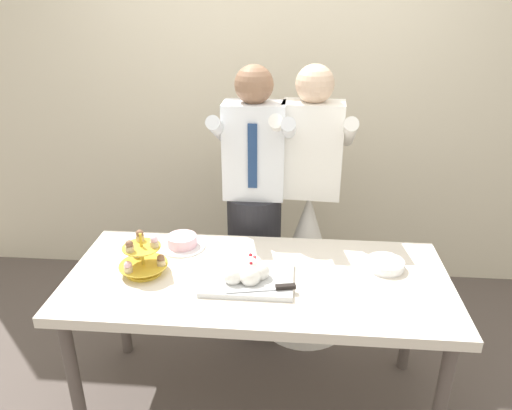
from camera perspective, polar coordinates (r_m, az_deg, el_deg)
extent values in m
plane|color=#564C47|center=(2.80, 0.20, -21.89)|extent=(8.00, 8.00, 0.00)
cube|color=beige|center=(3.38, 2.20, 14.41)|extent=(5.20, 0.10, 2.90)
cube|color=silver|center=(2.32, 0.23, -8.88)|extent=(1.80, 0.80, 0.05)
cylinder|color=#564C47|center=(2.51, -20.59, -18.92)|extent=(0.06, 0.06, 0.72)
cylinder|color=#564C47|center=(2.41, 20.87, -21.19)|extent=(0.06, 0.06, 0.72)
cylinder|color=#564C47|center=(2.97, -15.56, -10.80)|extent=(0.06, 0.06, 0.72)
cylinder|color=#564C47|center=(2.88, 17.66, -12.26)|extent=(0.06, 0.06, 0.72)
cylinder|color=gold|center=(2.39, -13.03, -7.65)|extent=(0.17, 0.17, 0.01)
cylinder|color=gold|center=(2.34, -13.25, -5.58)|extent=(0.01, 0.01, 0.21)
cylinder|color=gold|center=(2.37, -13.11, -6.85)|extent=(0.23, 0.23, 0.01)
cylinder|color=#D1B784|center=(2.34, -11.11, -6.65)|extent=(0.04, 0.04, 0.03)
sphere|color=brown|center=(2.33, -11.16, -6.14)|extent=(0.04, 0.04, 0.04)
cylinder|color=#D1B784|center=(2.43, -13.86, -5.60)|extent=(0.04, 0.04, 0.03)
sphere|color=#EAB7C6|center=(2.42, -13.92, -5.10)|extent=(0.04, 0.04, 0.04)
cylinder|color=#D1B784|center=(2.32, -14.80, -7.31)|extent=(0.04, 0.04, 0.03)
sphere|color=#EAB7C6|center=(2.31, -14.86, -6.81)|extent=(0.04, 0.04, 0.04)
cylinder|color=gold|center=(2.32, -13.33, -4.83)|extent=(0.18, 0.18, 0.01)
cylinder|color=#D1B784|center=(2.30, -11.87, -4.51)|extent=(0.04, 0.04, 0.03)
sphere|color=#EAB7C6|center=(2.29, -11.92, -3.99)|extent=(0.04, 0.04, 0.04)
cylinder|color=#D1B784|center=(2.37, -13.50, -3.78)|extent=(0.04, 0.04, 0.03)
sphere|color=brown|center=(2.36, -13.55, -3.26)|extent=(0.04, 0.04, 0.04)
cylinder|color=#D1B784|center=(2.29, -14.64, -4.98)|extent=(0.04, 0.04, 0.03)
sphere|color=brown|center=(2.28, -14.70, -4.46)|extent=(0.04, 0.04, 0.04)
cube|color=silver|center=(2.27, -0.98, -8.67)|extent=(0.42, 0.31, 0.02)
sphere|color=white|center=(2.24, 0.44, -7.80)|extent=(0.09, 0.09, 0.09)
sphere|color=white|center=(2.31, -0.21, -6.90)|extent=(0.08, 0.08, 0.08)
sphere|color=white|center=(2.28, -2.26, -7.08)|extent=(0.10, 0.10, 0.10)
sphere|color=white|center=(2.21, -2.72, -8.27)|extent=(0.09, 0.09, 0.09)
sphere|color=white|center=(2.20, -0.70, -8.37)|extent=(0.10, 0.10, 0.10)
sphere|color=white|center=(2.24, -0.99, -7.44)|extent=(0.11, 0.11, 0.11)
sphere|color=#B21923|center=(2.22, -0.98, -6.48)|extent=(0.02, 0.02, 0.02)
sphere|color=#B21923|center=(2.25, -0.66, -5.96)|extent=(0.02, 0.02, 0.02)
sphere|color=#2D1938|center=(2.24, -0.75, -6.52)|extent=(0.02, 0.02, 0.02)
sphere|color=#B21923|center=(2.19, -0.63, -6.91)|extent=(0.02, 0.02, 0.02)
sphere|color=#DB474C|center=(2.24, -0.17, -6.17)|extent=(0.02, 0.02, 0.02)
cube|color=silver|center=(2.16, -0.48, -9.99)|extent=(0.23, 0.07, 0.00)
cube|color=black|center=(2.18, 3.50, -9.58)|extent=(0.09, 0.04, 0.02)
cylinder|color=white|center=(2.45, 14.92, -7.10)|extent=(0.18, 0.18, 0.01)
cylinder|color=white|center=(2.44, 15.02, -6.91)|extent=(0.18, 0.18, 0.01)
cylinder|color=white|center=(2.43, 14.95, -6.69)|extent=(0.18, 0.18, 0.01)
cylinder|color=white|center=(2.43, 15.02, -6.44)|extent=(0.18, 0.18, 0.01)
cylinder|color=white|center=(2.58, -8.66, -4.82)|extent=(0.24, 0.24, 0.01)
cylinder|color=#EAB7C6|center=(2.56, -8.70, -4.17)|extent=(0.15, 0.15, 0.06)
cylinder|color=#232328|center=(3.02, -0.20, -6.91)|extent=(0.32, 0.32, 0.92)
cube|color=white|center=(2.72, -0.23, 6.42)|extent=(0.34, 0.20, 0.54)
sphere|color=#8C664C|center=(2.63, -0.24, 14.00)|extent=(0.21, 0.21, 0.21)
cylinder|color=white|center=(2.71, -4.27, 8.68)|extent=(0.08, 0.49, 0.28)
cylinder|color=white|center=(2.68, 3.87, 8.50)|extent=(0.08, 0.49, 0.28)
cube|color=navy|center=(2.62, -0.42, 5.72)|extent=(0.05, 0.01, 0.36)
cone|color=white|center=(3.05, 5.94, -6.72)|extent=(0.56, 0.56, 0.92)
cube|color=white|center=(2.75, 6.58, 6.48)|extent=(0.35, 0.22, 0.54)
sphere|color=beige|center=(2.67, 6.96, 13.96)|extent=(0.21, 0.21, 0.21)
cylinder|color=white|center=(2.74, 2.85, 8.85)|extent=(0.11, 0.49, 0.28)
cylinder|color=white|center=(2.72, 10.90, 8.38)|extent=(0.11, 0.49, 0.28)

